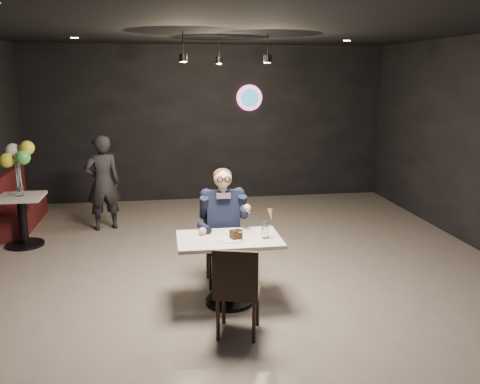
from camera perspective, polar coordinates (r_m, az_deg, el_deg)
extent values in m
plane|color=slate|center=(6.06, 0.68, -10.78)|extent=(9.00, 9.00, 0.00)
cube|color=black|center=(7.53, -1.85, 16.36)|extent=(1.40, 1.20, 0.36)
cube|color=silver|center=(5.57, -1.24, -8.81)|extent=(1.10, 0.70, 0.75)
cube|color=black|center=(6.05, -1.93, -6.14)|extent=(0.42, 0.46, 0.92)
cube|color=black|center=(4.92, -0.21, -10.78)|extent=(0.53, 0.56, 0.92)
cube|color=black|center=(5.97, -1.95, -3.78)|extent=(0.60, 0.80, 1.44)
cylinder|color=white|center=(5.35, -0.99, -5.38)|extent=(0.23, 0.23, 0.01)
cube|color=black|center=(5.36, -0.45, -4.81)|extent=(0.14, 0.13, 0.08)
ellipsoid|color=#2C822A|center=(5.32, 0.04, -4.52)|extent=(0.06, 0.04, 0.01)
cylinder|color=silver|center=(5.41, 2.85, -4.25)|extent=(0.08, 0.08, 0.18)
cone|color=tan|center=(5.41, 3.49, -2.54)|extent=(0.08, 0.08, 0.13)
cube|color=#3F0D13|center=(9.01, -23.54, -0.84)|extent=(0.45, 1.81, 0.90)
cube|color=silver|center=(8.01, -23.19, -2.94)|extent=(0.62, 0.62, 0.77)
cylinder|color=silver|center=(7.91, -23.47, 0.13)|extent=(0.10, 0.10, 0.15)
cube|color=yellow|center=(7.84, -23.73, 2.88)|extent=(0.38, 0.38, 0.62)
imported|color=black|center=(8.37, -15.16, 0.99)|extent=(0.64, 0.52, 1.53)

